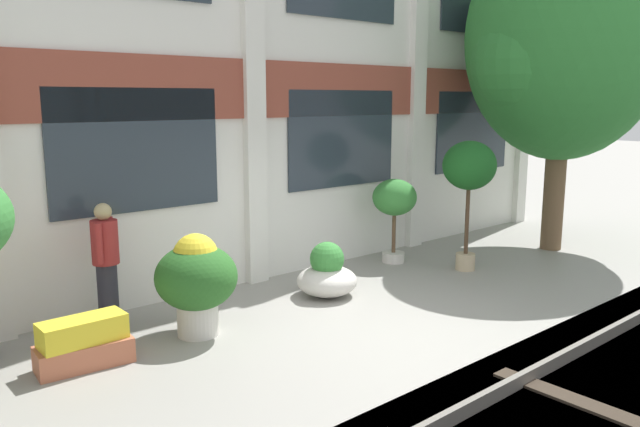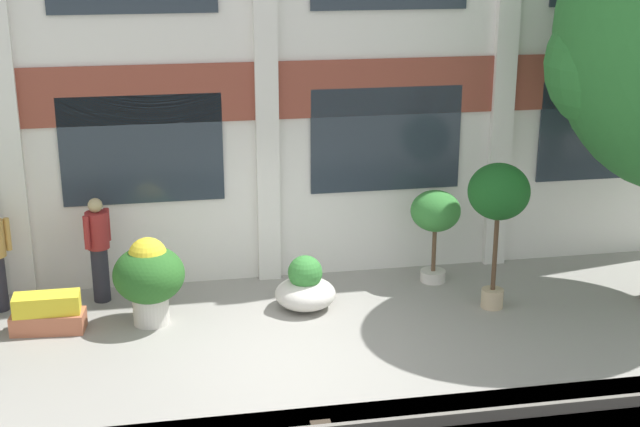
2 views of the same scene
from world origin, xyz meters
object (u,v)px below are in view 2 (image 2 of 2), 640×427
Objects in this scene: potted_plant_square_trough at (48,314)px; resident_by_doorway at (98,246)px; potted_plant_wide_bowl at (305,288)px; potted_plant_tall_urn at (435,216)px; potted_plant_low_pan at (499,197)px; potted_plant_ribbed_drum at (149,275)px.

potted_plant_square_trough is 1.37m from resident_by_doorway.
potted_plant_wide_bowl is 0.60× the size of potted_plant_tall_urn.
potted_plant_wide_bowl is 0.56× the size of resident_by_doorway.
potted_plant_low_pan is at bearing -3.12° from potted_plant_square_trough.
potted_plant_tall_urn is 0.68× the size of potted_plant_low_pan.
potted_plant_square_trough is at bearing -172.14° from potted_plant_tall_urn.
potted_plant_low_pan is at bearing -64.51° from potted_plant_tall_urn.
potted_plant_ribbed_drum is at bearing -169.83° from potted_plant_tall_urn.
potted_plant_wide_bowl is at bearing 24.48° from resident_by_doorway.
resident_by_doorway reaches higher than potted_plant_wide_bowl.
potted_plant_ribbed_drum is 1.24m from resident_by_doorway.
potted_plant_tall_urn is 0.93× the size of resident_by_doorway.
potted_plant_low_pan is (6.54, -0.36, 1.48)m from potted_plant_square_trough.
potted_plant_tall_urn is 4.62m from potted_plant_ribbed_drum.
potted_plant_wide_bowl is at bearing -163.00° from potted_plant_tall_urn.
potted_plant_ribbed_drum is 5.21m from potted_plant_low_pan.
potted_plant_square_trough is 0.64× the size of resident_by_doorway.
resident_by_doorway reaches higher than potted_plant_square_trough.
potted_plant_tall_urn is 6.09m from potted_plant_square_trough.
resident_by_doorway is at bearing 178.13° from potted_plant_tall_urn.
potted_plant_wide_bowl is at bearing 3.26° from potted_plant_ribbed_drum.
potted_plant_wide_bowl is 2.34m from potted_plant_ribbed_drum.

